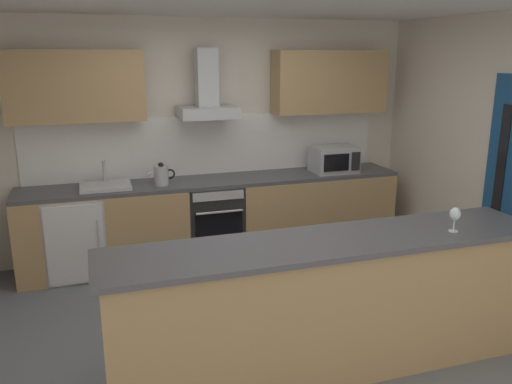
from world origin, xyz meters
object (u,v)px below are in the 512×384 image
Objects in this scene: range_hood at (207,96)px; sink at (105,185)px; kettle at (161,175)px; oven at (213,219)px; refrigerator at (76,236)px; wine_glass at (455,215)px; microwave at (334,159)px.

sink is at bearing -173.88° from range_hood.
sink is at bearing 175.46° from kettle.
oven is 1.33m from range_hood.
sink is 1.40m from range_hood.
refrigerator is 1.06m from kettle.
wine_glass is (1.73, -2.40, 0.12)m from kettle.
range_hood is 2.90m from wine_glass.
sink is 0.69× the size of range_hood.
refrigerator is 2.93m from microwave.
wine_glass is (1.19, -2.57, -0.66)m from range_hood.
range_hood reaches higher than wine_glass.
sink is (-1.11, 0.01, 0.47)m from oven.
wine_glass reaches higher than oven.
refrigerator is (-1.43, -0.00, -0.03)m from oven.
range_hood reaches higher than oven.
refrigerator is at bearing 179.50° from microwave.
range_hood is at bearing 6.12° from sink.
sink is at bearing 2.41° from refrigerator.
refrigerator is at bearing -174.72° from range_hood.
microwave is at bearing -0.50° from refrigerator.
wine_glass is at bearing -65.19° from range_hood.
range_hood is (-1.43, 0.16, 0.74)m from microwave.
range_hood is at bearing 16.74° from kettle.
sink is 3.36m from wine_glass.
refrigerator is at bearing 137.09° from wine_glass.
kettle is 0.40× the size of range_hood.
range_hood is 4.05× the size of wine_glass.
microwave is at bearing 84.17° from wine_glass.
microwave is (2.86, -0.03, 0.62)m from refrigerator.
range_hood is at bearing 114.81° from wine_glass.
oven is at bearing -0.57° from sink.
refrigerator is 2.94× the size of kettle.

